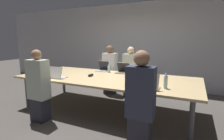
{
  "coord_description": "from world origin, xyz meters",
  "views": [
    {
      "loc": [
        1.77,
        -3.42,
        1.56
      ],
      "look_at": [
        0.1,
        0.1,
        0.91
      ],
      "focal_mm": 28.0,
      "sensor_mm": 36.0,
      "label": 1
    }
  ],
  "objects": [
    {
      "name": "cup_near_left",
      "position": [
        -1.2,
        -0.5,
        0.81
      ],
      "size": [
        0.08,
        0.08,
        0.1
      ],
      "color": "red",
      "rests_on": "conference_table"
    },
    {
      "name": "conference_table",
      "position": [
        0.0,
        0.0,
        0.71
      ],
      "size": [
        3.95,
        1.66,
        0.76
      ],
      "color": "#D6B77F",
      "rests_on": "ground_plane"
    },
    {
      "name": "person_near_left",
      "position": [
        -0.91,
        -1.07,
        0.68
      ],
      "size": [
        0.4,
        0.24,
        1.4
      ],
      "rotation": [
        0.0,
        0.0,
        3.14
      ],
      "color": "#2D2D38",
      "rests_on": "ground_plane"
    },
    {
      "name": "ground_plane",
      "position": [
        0.0,
        0.0,
        0.0
      ],
      "size": [
        24.0,
        24.0,
        0.0
      ],
      "primitive_type": "plane",
      "color": "#4C4742"
    },
    {
      "name": "person_near_right",
      "position": [
        1.11,
        -1.06,
        0.7
      ],
      "size": [
        0.4,
        0.24,
        1.44
      ],
      "rotation": [
        0.0,
        0.0,
        3.14
      ],
      "color": "#2D2D38",
      "rests_on": "ground_plane"
    },
    {
      "name": "person_far_midleft",
      "position": [
        -0.46,
        1.12,
        0.7
      ],
      "size": [
        0.4,
        0.24,
        1.43
      ],
      "color": "#2D2D38",
      "rests_on": "ground_plane"
    },
    {
      "name": "bottle_near_right",
      "position": [
        1.35,
        -0.42,
        0.87
      ],
      "size": [
        0.07,
        0.07,
        0.27
      ],
      "color": "#ADD1E0",
      "rests_on": "conference_table"
    },
    {
      "name": "bottle_far_midleft",
      "position": [
        -0.18,
        0.51,
        0.85
      ],
      "size": [
        0.07,
        0.07,
        0.22
      ],
      "color": "#ADD1E0",
      "rests_on": "conference_table"
    },
    {
      "name": "bottle_far_center",
      "position": [
        0.43,
        0.45,
        0.86
      ],
      "size": [
        0.08,
        0.08,
        0.23
      ],
      "color": "#ADD1E0",
      "rests_on": "conference_table"
    },
    {
      "name": "laptop_near_right",
      "position": [
        1.11,
        -0.58,
        0.84
      ],
      "size": [
        0.35,
        0.27,
        0.27
      ],
      "rotation": [
        0.0,
        0.0,
        3.14
      ],
      "color": "gray",
      "rests_on": "conference_table"
    },
    {
      "name": "laptop_far_center",
      "position": [
        0.16,
        0.62,
        0.83
      ],
      "size": [
        0.34,
        0.27,
        0.26
      ],
      "color": "gray",
      "rests_on": "conference_table"
    },
    {
      "name": "person_far_center",
      "position": [
        0.2,
        1.07,
        0.68
      ],
      "size": [
        0.4,
        0.24,
        1.4
      ],
      "color": "#2D2D38",
      "rests_on": "ground_plane"
    },
    {
      "name": "laptop_far_midleft",
      "position": [
        -0.43,
        0.67,
        0.84
      ],
      "size": [
        0.31,
        0.27,
        0.27
      ],
      "color": "#B7B7BC",
      "rests_on": "conference_table"
    },
    {
      "name": "laptop_near_left",
      "position": [
        -0.91,
        -0.58,
        0.83
      ],
      "size": [
        0.36,
        0.26,
        0.25
      ],
      "rotation": [
        0.0,
        0.0,
        3.14
      ],
      "color": "silver",
      "rests_on": "conference_table"
    },
    {
      "name": "curtain_wall",
      "position": [
        0.0,
        2.35,
        1.4
      ],
      "size": [
        12.0,
        0.06,
        2.8
      ],
      "color": "#ADADB2",
      "rests_on": "ground_plane"
    },
    {
      "name": "stapler",
      "position": [
        -0.35,
        -0.09,
        0.78
      ],
      "size": [
        0.05,
        0.15,
        0.05
      ],
      "rotation": [
        0.0,
        0.0,
        -0.04
      ],
      "color": "black",
      "rests_on": "conference_table"
    }
  ]
}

